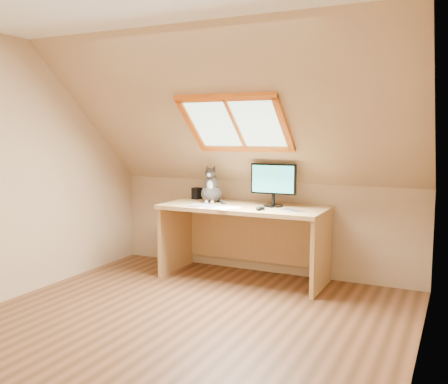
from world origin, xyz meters
The scene contains 10 objects.
ground centered at (0.00, 0.00, 0.00)m, with size 3.50×3.50×0.00m, color brown.
room_shell centered at (0.00, -0.09, 1.43)m, with size 3.52×3.52×2.41m.
desk centered at (-0.06, 1.45, 0.55)m, with size 1.72×0.75×0.78m.
monitor centered at (0.24, 1.45, 1.04)m, with size 0.48×0.20×0.44m.
cat centered at (-0.48, 1.46, 0.93)m, with size 0.27×0.31×0.41m.
desk_speaker centered at (-0.75, 1.63, 0.85)m, with size 0.09×0.09×0.13m, color black.
graphics_tablet centered at (-0.40, 1.17, 0.79)m, with size 0.29×0.21×0.01m, color #B2B2B7.
mouse centered at (0.21, 1.15, 0.80)m, with size 0.06×0.11×0.04m, color black.
papers centered at (-0.22, 1.12, 0.79)m, with size 0.35×0.30×0.01m.
cables centered at (0.40, 1.26, 0.79)m, with size 0.51×0.26×0.01m.
Camera 1 is at (1.97, -3.32, 1.53)m, focal length 40.00 mm.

